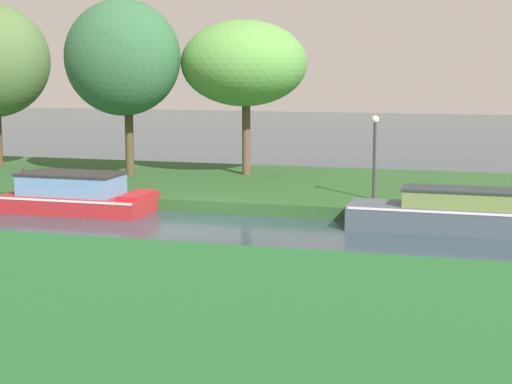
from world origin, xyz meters
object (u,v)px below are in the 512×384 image
at_px(willow_tree_centre, 122,58).
at_px(red_barge, 77,195).
at_px(slate_narrowboat, 461,214).
at_px(lamp_post, 375,146).
at_px(willow_tree_right, 244,64).
at_px(mooring_post_near, 24,179).

bearing_deg(willow_tree_centre, red_barge, -80.77).
relative_size(slate_narrowboat, lamp_post, 2.30).
distance_m(slate_narrowboat, lamp_post, 4.26).
bearing_deg(willow_tree_right, slate_narrowboat, -39.67).
distance_m(red_barge, mooring_post_near, 3.27).
height_order(slate_narrowboat, willow_tree_right, willow_tree_right).
distance_m(red_barge, slate_narrowboat, 12.22).
bearing_deg(willow_tree_right, willow_tree_centre, -160.81).
xyz_separation_m(slate_narrowboat, lamp_post, (-2.88, 2.69, 1.60)).
bearing_deg(mooring_post_near, willow_tree_centre, 64.63).
bearing_deg(mooring_post_near, slate_narrowboat, -5.80).
xyz_separation_m(lamp_post, mooring_post_near, (-12.21, -1.15, -1.37)).
height_order(willow_tree_centre, mooring_post_near, willow_tree_centre).
relative_size(willow_tree_centre, willow_tree_right, 1.13).
height_order(lamp_post, mooring_post_near, lamp_post).
height_order(willow_tree_centre, willow_tree_right, willow_tree_centre).
bearing_deg(slate_narrowboat, red_barge, 180.00).
bearing_deg(lamp_post, mooring_post_near, -174.61).
xyz_separation_m(willow_tree_centre, lamp_post, (10.26, -2.97, -2.88)).
height_order(willow_tree_right, lamp_post, willow_tree_right).
height_order(red_barge, willow_tree_right, willow_tree_right).
height_order(slate_narrowboat, lamp_post, lamp_post).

